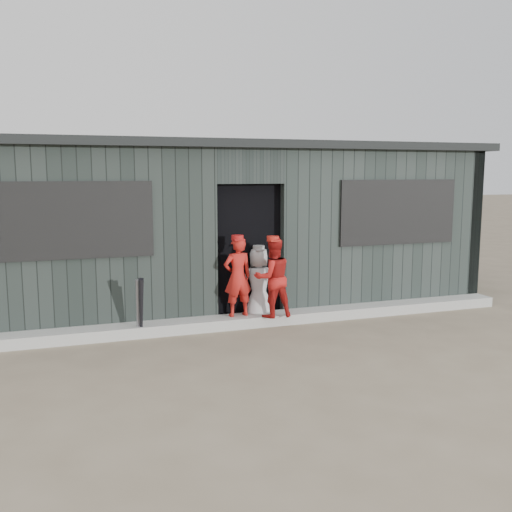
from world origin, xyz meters
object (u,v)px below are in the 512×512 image
object	(u,v)px
bat_left	(138,309)
player_grey_back	(259,284)
bat_mid	(138,312)
dugout	(223,225)
player_red_right	(273,278)
bat_right	(141,308)
player_red_left	(238,277)

from	to	relation	value
bat_left	player_grey_back	size ratio (longest dim) A/B	0.74
bat_mid	player_grey_back	size ratio (longest dim) A/B	0.65
dugout	player_grey_back	bearing A→B (deg)	-85.67
player_red_right	dugout	distance (m)	1.96
player_red_right	player_grey_back	size ratio (longest dim) A/B	1.02
bat_left	player_red_right	bearing A→B (deg)	-1.17
bat_left	dugout	bearing A→B (deg)	47.58
bat_left	bat_right	size ratio (longest dim) A/B	0.94
bat_mid	dugout	bearing A→B (deg)	47.06
bat_mid	player_grey_back	world-z (taller)	player_grey_back
bat_mid	bat_left	bearing A→B (deg)	-97.08
player_grey_back	dugout	bearing A→B (deg)	-82.95
bat_left	bat_mid	distance (m)	0.06
bat_right	dugout	xyz separation A→B (m)	(1.63, 1.89, 0.87)
player_grey_back	bat_mid	bearing A→B (deg)	12.14
bat_mid	player_red_left	bearing A→B (deg)	5.19
bat_right	player_red_left	bearing A→B (deg)	9.73
bat_left	player_red_left	size ratio (longest dim) A/B	0.72
bat_mid	player_grey_back	xyz separation A→B (m)	(1.77, 0.29, 0.19)
bat_right	player_red_right	distance (m)	1.85
bat_left	player_red_left	world-z (taller)	player_red_left
bat_mid	player_grey_back	distance (m)	1.81
player_red_left	bat_mid	bearing A→B (deg)	-0.58
player_red_left	player_grey_back	size ratio (longest dim) A/B	1.03
player_red_left	player_grey_back	xyz separation A→B (m)	(0.37, 0.17, -0.17)
bat_mid	player_red_right	world-z (taller)	player_red_right
bat_right	dugout	size ratio (longest dim) A/B	0.10
bat_mid	bat_right	bearing A→B (deg)	-76.18
player_red_right	player_grey_back	distance (m)	0.41
bat_mid	player_red_right	bearing A→B (deg)	-2.35
dugout	bat_left	bearing A→B (deg)	-132.42
dugout	player_red_left	bearing A→B (deg)	-98.80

